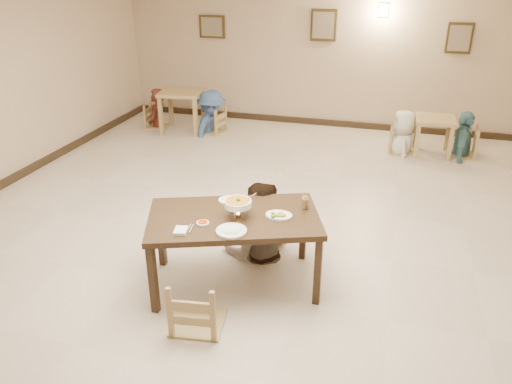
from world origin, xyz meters
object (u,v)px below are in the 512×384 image
(main_table, at_px, (234,223))
(curry_warmer, at_px, (238,203))
(drink_glass, at_px, (305,203))
(bg_chair_rr, at_px, (465,128))
(bg_diner_a, at_px, (155,89))
(bg_table_right, at_px, (435,125))
(bg_chair_lr, at_px, (211,109))
(bg_chair_ll, at_px, (156,105))
(bg_diner_b, at_px, (211,90))
(chair_far, at_px, (263,211))
(bg_chair_rl, at_px, (404,127))
(bg_table_left, at_px, (182,98))
(bg_diner_d, at_px, (468,111))
(main_diner, at_px, (258,183))
(chair_near, at_px, (196,279))
(bg_diner_c, at_px, (406,110))

(main_table, distance_m, curry_warmer, 0.23)
(curry_warmer, relative_size, drink_glass, 2.20)
(bg_chair_rr, bearing_deg, bg_diner_a, -87.12)
(bg_table_right, distance_m, bg_chair_lr, 4.18)
(bg_diner_a, bearing_deg, main_table, 28.47)
(drink_glass, bearing_deg, bg_chair_ll, 131.24)
(bg_diner_b, bearing_deg, main_table, -150.78)
(bg_table_right, bearing_deg, bg_chair_lr, 178.69)
(chair_far, height_order, bg_diner_b, bg_diner_b)
(bg_chair_rl, bearing_deg, bg_table_left, 87.43)
(curry_warmer, distance_m, bg_diner_d, 5.43)
(main_diner, bearing_deg, bg_diner_b, -80.66)
(bg_chair_rr, height_order, bg_diner_a, bg_diner_a)
(main_table, height_order, bg_chair_rr, bg_chair_rr)
(bg_diner_a, bearing_deg, chair_near, 23.85)
(bg_chair_lr, xyz_separation_m, bg_chair_rl, (3.67, -0.14, -0.02))
(drink_glass, relative_size, bg_diner_a, 0.09)
(bg_diner_a, bearing_deg, bg_diner_b, 83.23)
(bg_diner_a, xyz_separation_m, bg_diner_b, (1.20, -0.03, 0.05))
(drink_glass, height_order, bg_table_left, drink_glass)
(bg_chair_rr, relative_size, bg_diner_d, 0.63)
(chair_far, height_order, main_diner, main_diner)
(chair_near, distance_m, main_diner, 1.47)
(bg_chair_ll, distance_m, bg_diner_d, 5.91)
(bg_table_left, bearing_deg, main_diner, -56.30)
(bg_diner_c, relative_size, bg_diner_d, 0.96)
(main_table, xyz_separation_m, chair_near, (-0.12, -0.74, -0.22))
(bg_diner_d, bearing_deg, chair_far, 154.00)
(bg_chair_ll, xyz_separation_m, bg_chair_rr, (5.90, -0.05, 0.04))
(bg_chair_rr, height_order, bg_diner_c, bg_diner_c)
(bg_chair_rl, height_order, bg_diner_a, bg_diner_a)
(bg_table_left, distance_m, bg_diner_a, 0.62)
(drink_glass, xyz_separation_m, bg_chair_rl, (0.97, 4.29, -0.40))
(drink_glass, xyz_separation_m, bg_diner_b, (-2.70, 4.43, -0.02))
(bg_diner_d, bearing_deg, bg_chair_ll, 96.24)
(bg_chair_lr, bearing_deg, bg_diner_b, 10.86)
(bg_chair_rl, xyz_separation_m, bg_diner_b, (-3.67, 0.14, 0.38))
(curry_warmer, bearing_deg, bg_chair_lr, 113.62)
(main_table, height_order, drink_glass, drink_glass)
(bg_diner_c, xyz_separation_m, bg_diner_d, (1.02, 0.12, 0.03))
(bg_diner_d, bearing_deg, curry_warmer, 158.11)
(bg_chair_lr, height_order, bg_diner_a, bg_diner_a)
(bg_chair_lr, xyz_separation_m, bg_diner_b, (0.00, -0.00, 0.36))
(bg_table_left, height_order, bg_chair_ll, bg_chair_ll)
(chair_near, xyz_separation_m, bg_table_left, (-2.53, 5.48, 0.16))
(bg_chair_ll, xyz_separation_m, bg_diner_a, (0.00, 0.00, 0.34))
(chair_near, bearing_deg, curry_warmer, -110.63)
(main_table, height_order, bg_diner_c, bg_diner_c)
(bg_diner_b, relative_size, bg_diner_d, 1.07)
(drink_glass, relative_size, bg_table_right, 0.21)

